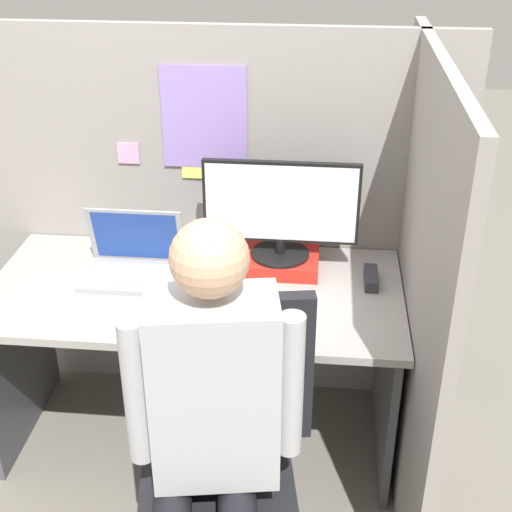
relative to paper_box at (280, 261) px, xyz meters
name	(u,v)px	position (x,y,z in m)	size (l,w,h in m)	color
ground_plane	(185,506)	(-0.30, -0.56, -0.76)	(12.00, 12.00, 0.00)	slate
cubicle_panel_back	(210,223)	(-0.30, 0.21, 0.05)	(2.04, 0.05, 1.60)	gray
cubicle_panel_right	(416,293)	(0.49, -0.26, 0.05)	(0.04, 1.40, 1.60)	gray
desk	(196,327)	(-0.30, -0.19, -0.20)	(1.54, 0.75, 0.73)	#9E9993
paper_box	(280,261)	(0.00, 0.00, 0.00)	(0.30, 0.24, 0.06)	red
monitor	(281,208)	(0.00, 0.00, 0.22)	(0.59, 0.23, 0.38)	black
laptop	(134,264)	(-0.55, -0.12, 0.02)	(0.37, 0.25, 0.26)	#99999E
mouse	(188,300)	(-0.31, -0.30, -0.01)	(0.06, 0.04, 0.03)	gray
stapler	(371,278)	(0.35, -0.09, -0.01)	(0.05, 0.15, 0.04)	#2D2D33
carrot_toy	(273,326)	(0.01, -0.44, -0.01)	(0.04, 0.14, 0.04)	orange
office_chair	(228,460)	(-0.09, -0.84, -0.23)	(0.54, 0.58, 1.01)	black
person	(209,424)	(-0.12, -0.99, 0.04)	(0.47, 0.45, 1.37)	black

